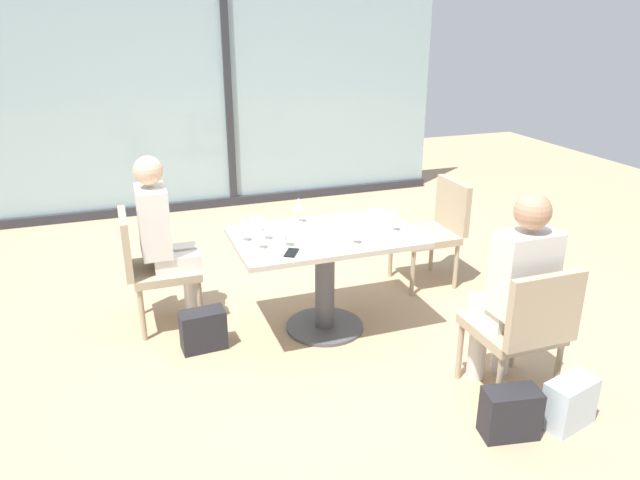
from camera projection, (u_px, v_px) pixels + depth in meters
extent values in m
plane|color=tan|center=(325.00, 328.00, 4.35)|extent=(12.00, 12.00, 0.00)
cube|color=#9AB7BC|center=(227.00, 89.00, 6.68)|extent=(5.07, 0.03, 2.70)
cube|color=#2D2D33|center=(228.00, 89.00, 6.66)|extent=(0.08, 0.06, 2.70)
cube|color=#2D2D33|center=(234.00, 201.00, 7.12)|extent=(5.07, 0.10, 0.10)
cube|color=#BCB29E|center=(325.00, 236.00, 4.09)|extent=(1.26, 0.80, 0.04)
cylinder|color=#4C4C51|center=(325.00, 285.00, 4.23)|extent=(0.14, 0.14, 0.69)
cylinder|color=#4C4C51|center=(325.00, 326.00, 4.34)|extent=(0.56, 0.56, 0.02)
cube|color=tan|center=(511.00, 329.00, 3.49)|extent=(0.46, 0.46, 0.06)
cube|color=tan|center=(545.00, 311.00, 3.18)|extent=(0.46, 0.05, 0.42)
cylinder|color=tan|center=(514.00, 340.00, 3.81)|extent=(0.04, 0.04, 0.39)
cylinder|color=tan|center=(460.00, 351.00, 3.68)|extent=(0.04, 0.04, 0.39)
cylinder|color=tan|center=(557.00, 373.00, 3.45)|extent=(0.04, 0.04, 0.39)
cylinder|color=tan|center=(499.00, 387.00, 3.33)|extent=(0.04, 0.04, 0.39)
cube|color=tan|center=(166.00, 270.00, 4.28)|extent=(0.46, 0.46, 0.06)
cube|color=tan|center=(126.00, 243.00, 4.11)|extent=(0.05, 0.46, 0.42)
cylinder|color=tan|center=(200.00, 306.00, 4.25)|extent=(0.04, 0.04, 0.39)
cylinder|color=tan|center=(192.00, 284.00, 4.60)|extent=(0.04, 0.04, 0.39)
cylinder|color=tan|center=(142.00, 315.00, 4.12)|extent=(0.04, 0.04, 0.39)
cylinder|color=tan|center=(139.00, 291.00, 4.47)|extent=(0.04, 0.04, 0.39)
cube|color=tan|center=(424.00, 236.00, 4.94)|extent=(0.46, 0.46, 0.06)
cube|color=tan|center=(453.00, 205.00, 4.93)|extent=(0.05, 0.46, 0.42)
cylinder|color=tan|center=(391.00, 255.00, 5.13)|extent=(0.04, 0.04, 0.39)
cylinder|color=tan|center=(413.00, 273.00, 4.78)|extent=(0.04, 0.04, 0.39)
cylinder|color=tan|center=(432.00, 250.00, 5.26)|extent=(0.04, 0.04, 0.39)
cylinder|color=tan|center=(456.00, 267.00, 4.90)|extent=(0.04, 0.04, 0.39)
cylinder|color=silver|center=(502.00, 341.00, 3.74)|extent=(0.11, 0.11, 0.45)
cube|color=silver|center=(517.00, 307.00, 3.56)|extent=(0.13, 0.32, 0.11)
cylinder|color=silver|center=(478.00, 346.00, 3.68)|extent=(0.11, 0.11, 0.45)
cube|color=silver|center=(492.00, 312.00, 3.50)|extent=(0.13, 0.32, 0.11)
cube|color=silver|center=(525.00, 273.00, 3.31)|extent=(0.34, 0.20, 0.48)
sphere|color=tan|center=(533.00, 211.00, 3.18)|extent=(0.20, 0.20, 0.20)
cylinder|color=silver|center=(194.00, 296.00, 4.32)|extent=(0.11, 0.11, 0.45)
cube|color=silver|center=(178.00, 263.00, 4.19)|extent=(0.32, 0.13, 0.11)
cylinder|color=silver|center=(191.00, 286.00, 4.48)|extent=(0.11, 0.11, 0.45)
cube|color=silver|center=(175.00, 253.00, 4.35)|extent=(0.32, 0.13, 0.11)
cube|color=silver|center=(153.00, 221.00, 4.13)|extent=(0.20, 0.34, 0.48)
sphere|color=#D8AD8C|center=(148.00, 171.00, 4.00)|extent=(0.20, 0.20, 0.20)
cylinder|color=silver|center=(286.00, 246.00, 3.87)|extent=(0.06, 0.06, 0.00)
cylinder|color=silver|center=(286.00, 240.00, 3.85)|extent=(0.01, 0.01, 0.08)
cone|color=silver|center=(285.00, 227.00, 3.82)|extent=(0.07, 0.07, 0.09)
cylinder|color=silver|center=(264.00, 239.00, 3.98)|extent=(0.06, 0.06, 0.00)
cylinder|color=silver|center=(264.00, 233.00, 3.97)|extent=(0.01, 0.01, 0.08)
cone|color=silver|center=(264.00, 220.00, 3.94)|extent=(0.07, 0.07, 0.09)
cylinder|color=silver|center=(299.00, 222.00, 4.32)|extent=(0.06, 0.06, 0.00)
cylinder|color=silver|center=(299.00, 216.00, 4.31)|extent=(0.01, 0.01, 0.08)
cone|color=silver|center=(298.00, 204.00, 4.27)|extent=(0.07, 0.07, 0.09)
cylinder|color=silver|center=(393.00, 230.00, 4.15)|extent=(0.06, 0.06, 0.00)
cylinder|color=silver|center=(393.00, 224.00, 4.13)|extent=(0.01, 0.01, 0.08)
cone|color=silver|center=(394.00, 212.00, 4.10)|extent=(0.07, 0.07, 0.09)
cylinder|color=silver|center=(354.00, 244.00, 3.91)|extent=(0.06, 0.06, 0.00)
cylinder|color=silver|center=(354.00, 237.00, 3.90)|extent=(0.01, 0.01, 0.08)
cone|color=silver|center=(354.00, 224.00, 3.86)|extent=(0.07, 0.07, 0.09)
cylinder|color=silver|center=(243.00, 241.00, 3.96)|extent=(0.06, 0.06, 0.00)
cylinder|color=silver|center=(243.00, 235.00, 3.94)|extent=(0.01, 0.01, 0.08)
cone|color=silver|center=(242.00, 222.00, 3.91)|extent=(0.07, 0.07, 0.09)
cylinder|color=silver|center=(259.00, 249.00, 3.83)|extent=(0.06, 0.06, 0.00)
cylinder|color=silver|center=(259.00, 242.00, 3.81)|extent=(0.01, 0.01, 0.08)
cone|color=silver|center=(258.00, 229.00, 3.78)|extent=(0.07, 0.07, 0.09)
cylinder|color=white|center=(256.00, 225.00, 4.14)|extent=(0.08, 0.08, 0.09)
cube|color=black|center=(292.00, 253.00, 3.76)|extent=(0.13, 0.16, 0.01)
cube|color=#232328|center=(510.00, 413.00, 3.20)|extent=(0.32, 0.21, 0.28)
cube|color=#232328|center=(203.00, 330.00, 4.04)|extent=(0.31, 0.18, 0.28)
cube|color=silver|center=(570.00, 403.00, 3.28)|extent=(0.33, 0.23, 0.28)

